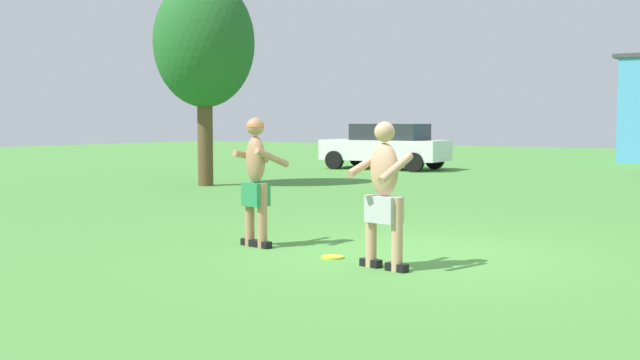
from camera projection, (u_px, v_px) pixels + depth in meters
ground_plane at (416, 255)px, 9.45m from camera, size 80.00×80.00×0.00m
player_with_cap at (256, 176)px, 10.02m from camera, size 0.59×0.67×1.73m
player_in_gray at (384, 192)px, 8.49m from camera, size 0.65×0.65×1.67m
frisbee at (332, 257)px, 9.25m from camera, size 0.28×0.28×0.03m
car_white_near_post at (386, 146)px, 26.28m from camera, size 4.40×2.24×1.58m
tree_right_field at (204, 44)px, 19.34m from camera, size 2.59×2.59×5.34m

